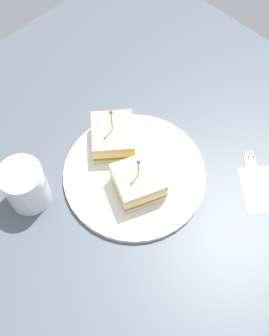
# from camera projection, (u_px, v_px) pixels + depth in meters

# --- Properties ---
(ground_plane) EXTENTS (0.96, 0.96, 0.02)m
(ground_plane) POSITION_uv_depth(u_px,v_px,m) (134.00, 178.00, 0.83)
(ground_plane) COLOR #4C5660
(plate) EXTENTS (0.28, 0.28, 0.01)m
(plate) POSITION_uv_depth(u_px,v_px,m) (135.00, 174.00, 0.81)
(plate) COLOR white
(plate) RESTS_ON ground_plane
(sandwich_half_front) EXTENTS (0.11, 0.11, 0.11)m
(sandwich_half_front) POSITION_uv_depth(u_px,v_px,m) (138.00, 182.00, 0.76)
(sandwich_half_front) COLOR beige
(sandwich_half_front) RESTS_ON plate
(sandwich_half_back) EXTENTS (0.12, 0.12, 0.11)m
(sandwich_half_back) POSITION_uv_depth(u_px,v_px,m) (113.00, 137.00, 0.82)
(sandwich_half_back) COLOR beige
(sandwich_half_back) RESTS_ON plate
(drink_glass) EXTENTS (0.08, 0.08, 0.10)m
(drink_glass) POSITION_uv_depth(u_px,v_px,m) (26.00, 187.00, 0.76)
(drink_glass) COLOR silver
(drink_glass) RESTS_ON ground_plane
(napkin) EXTENTS (0.13, 0.13, 0.00)m
(napkin) POSITION_uv_depth(u_px,v_px,m) (265.00, 189.00, 0.80)
(napkin) COLOR white
(napkin) RESTS_ON ground_plane
(fork) EXTENTS (0.09, 0.09, 0.00)m
(fork) POSITION_uv_depth(u_px,v_px,m) (252.00, 170.00, 0.82)
(fork) COLOR silver
(fork) RESTS_ON ground_plane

